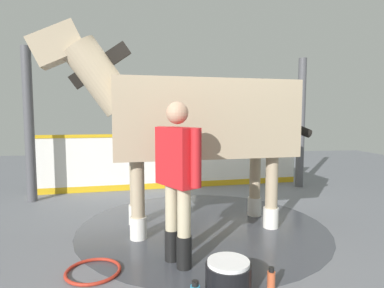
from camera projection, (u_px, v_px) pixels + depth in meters
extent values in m
cube|color=slate|center=(202.00, 221.00, 4.44)|extent=(16.00, 16.00, 0.02)
cylinder|color=#42444C|center=(202.00, 226.00, 4.24)|extent=(3.28, 3.28, 0.00)
cube|color=white|center=(174.00, 162.00, 6.43)|extent=(5.38, 0.54, 1.06)
cube|color=gold|center=(174.00, 135.00, 6.37)|extent=(5.38, 0.57, 0.06)
cube|color=gold|center=(174.00, 185.00, 6.47)|extent=(5.38, 0.55, 0.12)
cylinder|color=#4C4C51|center=(29.00, 125.00, 5.33)|extent=(0.16, 0.16, 2.63)
cylinder|color=#4C4C51|center=(301.00, 123.00, 6.46)|extent=(0.16, 0.16, 2.63)
cube|color=tan|center=(203.00, 119.00, 4.11)|extent=(2.36, 1.15, 0.95)
cylinder|color=tan|center=(138.00, 200.00, 3.75)|extent=(0.16, 0.16, 0.96)
cylinder|color=silver|center=(138.00, 228.00, 3.79)|extent=(0.20, 0.20, 0.27)
cylinder|color=tan|center=(136.00, 189.00, 4.26)|extent=(0.16, 0.16, 0.96)
cylinder|color=silver|center=(136.00, 214.00, 4.29)|extent=(0.20, 0.20, 0.27)
cylinder|color=tan|center=(271.00, 192.00, 4.14)|extent=(0.16, 0.16, 0.96)
cylinder|color=silver|center=(271.00, 217.00, 4.17)|extent=(0.20, 0.20, 0.27)
cylinder|color=tan|center=(255.00, 183.00, 4.65)|extent=(0.16, 0.16, 0.96)
cylinder|color=silver|center=(254.00, 206.00, 4.68)|extent=(0.20, 0.20, 0.27)
cylinder|color=tan|center=(100.00, 77.00, 3.79)|extent=(0.88, 0.50, 0.96)
cube|color=black|center=(100.00, 65.00, 3.77)|extent=(0.74, 0.13, 0.59)
cube|color=tan|center=(58.00, 45.00, 3.65)|extent=(0.67, 0.34, 0.56)
cylinder|color=black|center=(289.00, 125.00, 4.39)|extent=(0.71, 0.18, 0.35)
cylinder|color=black|center=(172.00, 245.00, 3.22)|extent=(0.15, 0.15, 0.32)
cylinder|color=#C6B793|center=(172.00, 207.00, 3.18)|extent=(0.13, 0.13, 0.48)
cylinder|color=black|center=(184.00, 252.00, 3.06)|extent=(0.15, 0.15, 0.32)
cylinder|color=#C6B793|center=(184.00, 212.00, 3.02)|extent=(0.13, 0.13, 0.48)
cube|color=red|center=(177.00, 157.00, 3.05)|extent=(0.42, 0.51, 0.57)
cylinder|color=red|center=(162.00, 152.00, 3.28)|extent=(0.09, 0.09, 0.54)
cylinder|color=red|center=(196.00, 158.00, 2.83)|extent=(0.09, 0.09, 0.54)
sphere|color=tan|center=(177.00, 113.00, 3.02)|extent=(0.22, 0.22, 0.22)
cylinder|color=black|center=(228.00, 280.00, 2.59)|extent=(0.38, 0.38, 0.27)
cylinder|color=white|center=(228.00, 262.00, 2.58)|extent=(0.35, 0.35, 0.03)
cylinder|color=black|center=(195.00, 283.00, 2.42)|extent=(0.05, 0.05, 0.04)
cylinder|color=#CC5933|center=(271.00, 282.00, 2.65)|extent=(0.07, 0.07, 0.18)
cylinder|color=black|center=(271.00, 269.00, 2.64)|extent=(0.05, 0.05, 0.04)
torus|color=#B72D1E|center=(93.00, 271.00, 2.97)|extent=(0.52, 0.52, 0.03)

